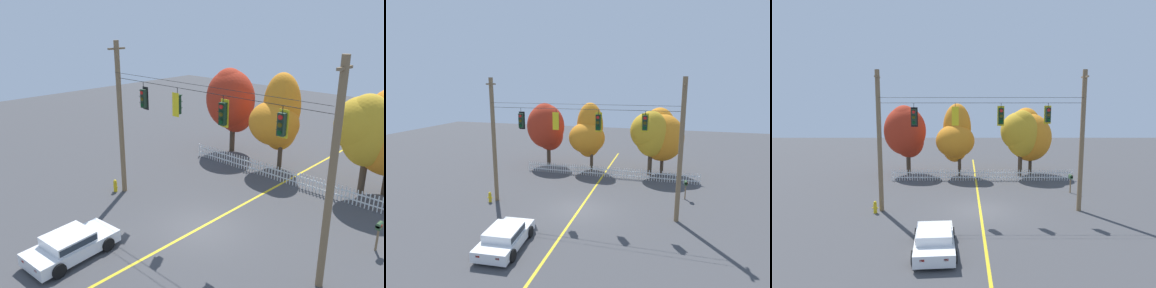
{
  "view_description": "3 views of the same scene",
  "coord_description": "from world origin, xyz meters",
  "views": [
    {
      "loc": [
        11.7,
        -12.75,
        10.08
      ],
      "look_at": [
        -0.59,
        -0.03,
        4.35
      ],
      "focal_mm": 36.04,
      "sensor_mm": 36.0,
      "label": 1
    },
    {
      "loc": [
        5.4,
        -19.14,
        8.63
      ],
      "look_at": [
        -0.17,
        0.27,
        4.59
      ],
      "focal_mm": 28.61,
      "sensor_mm": 36.0,
      "label": 2
    },
    {
      "loc": [
        -1.06,
        -20.83,
        7.26
      ],
      "look_at": [
        -1.12,
        0.27,
        4.34
      ],
      "focal_mm": 31.12,
      "sensor_mm": 36.0,
      "label": 3
    }
  ],
  "objects": [
    {
      "name": "traffic_signal_eastbound_side",
      "position": [
        1.26,
        0.01,
        6.15
      ],
      "size": [
        0.43,
        0.38,
        1.44
      ],
      "color": "black"
    },
    {
      "name": "traffic_signal_northbound_secondary",
      "position": [
        -1.6,
        -0.01,
        6.15
      ],
      "size": [
        0.43,
        0.38,
        1.41
      ],
      "color": "black"
    },
    {
      "name": "roadside_mailbox",
      "position": [
        7.14,
        4.07,
        1.18
      ],
      "size": [
        0.25,
        0.44,
        1.44
      ],
      "color": "brown",
      "rests_on": "ground"
    },
    {
      "name": "white_picket_fence",
      "position": [
        0.56,
        7.91,
        0.49
      ],
      "size": [
        16.05,
        0.06,
        0.98
      ],
      "color": "white",
      "rests_on": "ground"
    },
    {
      "name": "ground",
      "position": [
        0.0,
        0.0,
        0.0
      ],
      "size": [
        80.0,
        80.0,
        0.0
      ],
      "primitive_type": "plane",
      "color": "#424244"
    },
    {
      "name": "traffic_signal_westbound_side",
      "position": [
        4.21,
        0.01,
        6.22
      ],
      "size": [
        0.43,
        0.38,
        1.31
      ],
      "color": "black"
    },
    {
      "name": "autumn_maple_mid",
      "position": [
        -1.82,
        9.7,
        3.67
      ],
      "size": [
        3.54,
        3.5,
        6.76
      ],
      "color": "#473828",
      "rests_on": "ground"
    },
    {
      "name": "lane_centerline_stripe",
      "position": [
        0.0,
        0.0,
        0.0
      ],
      "size": [
        0.16,
        36.0,
        0.01
      ],
      "primitive_type": "cube",
      "color": "gold",
      "rests_on": "ground"
    },
    {
      "name": "parked_car",
      "position": [
        -2.46,
        -5.82,
        0.6
      ],
      "size": [
        2.26,
        4.18,
        1.15
      ],
      "color": "white",
      "rests_on": "ground"
    },
    {
      "name": "signal_support_span",
      "position": [
        0.0,
        -0.0,
        4.58
      ],
      "size": [
        13.1,
        1.1,
        9.0
      ],
      "color": "brown",
      "rests_on": "ground"
    },
    {
      "name": "autumn_oak_far_east",
      "position": [
        4.08,
        9.41,
        4.13
      ],
      "size": [
        3.43,
        2.92,
        6.17
      ],
      "color": "#473828",
      "rests_on": "ground"
    },
    {
      "name": "traffic_signal_northbound_primary",
      "position": [
        -4.19,
        0.01,
        6.08
      ],
      "size": [
        0.43,
        0.38,
        1.5
      ],
      "color": "black"
    },
    {
      "name": "fire_hydrant",
      "position": [
        -6.71,
        -0.46,
        0.38
      ],
      "size": [
        0.38,
        0.22,
        0.78
      ],
      "color": "gold",
      "rests_on": "ground"
    },
    {
      "name": "autumn_maple_near_fence",
      "position": [
        -6.6,
        10.58,
        4.08
      ],
      "size": [
        3.96,
        3.49,
        6.6
      ],
      "color": "#473828",
      "rests_on": "ground"
    },
    {
      "name": "autumn_maple_far_west",
      "position": [
        5.1,
        10.71,
        3.79
      ],
      "size": [
        4.07,
        3.91,
        6.35
      ],
      "color": "#473828",
      "rests_on": "ground"
    }
  ]
}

